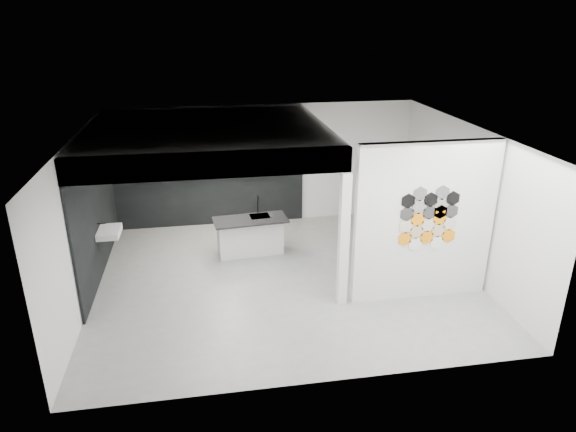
# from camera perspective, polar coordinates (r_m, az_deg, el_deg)

# --- Properties ---
(floor) EXTENTS (7.00, 6.00, 0.01)m
(floor) POSITION_cam_1_polar(r_m,az_deg,el_deg) (9.83, -0.28, -6.95)
(floor) COLOR gray
(partition_panel) EXTENTS (2.45, 0.15, 2.80)m
(partition_panel) POSITION_cam_1_polar(r_m,az_deg,el_deg) (8.97, 14.94, -0.69)
(partition_panel) COLOR silver
(partition_panel) RESTS_ON floor
(bay_clad_back) EXTENTS (4.40, 0.04, 2.35)m
(bay_clad_back) POSITION_cam_1_polar(r_m,az_deg,el_deg) (12.02, -8.76, 4.32)
(bay_clad_back) COLOR black
(bay_clad_back) RESTS_ON floor
(bay_clad_left) EXTENTS (0.04, 4.00, 2.35)m
(bay_clad_left) POSITION_cam_1_polar(r_m,az_deg,el_deg) (10.36, -20.55, 0.32)
(bay_clad_left) COLOR black
(bay_clad_left) RESTS_ON floor
(bulkhead) EXTENTS (4.40, 4.00, 0.40)m
(bulkhead) POSITION_cam_1_polar(r_m,az_deg,el_deg) (9.76, -8.93, 8.66)
(bulkhead) COLOR silver
(bulkhead) RESTS_ON corner_column
(corner_column) EXTENTS (0.16, 0.16, 2.35)m
(corner_column) POSITION_cam_1_polar(r_m,az_deg,el_deg) (8.59, 6.20, -2.70)
(corner_column) COLOR silver
(corner_column) RESTS_ON floor
(fascia_beam) EXTENTS (4.40, 0.16, 0.40)m
(fascia_beam) POSITION_cam_1_polar(r_m,az_deg,el_deg) (7.90, -8.61, 5.62)
(fascia_beam) COLOR silver
(fascia_beam) RESTS_ON corner_column
(wall_basin) EXTENTS (0.40, 0.60, 0.12)m
(wall_basin) POSITION_cam_1_polar(r_m,az_deg,el_deg) (10.25, -19.24, -1.69)
(wall_basin) COLOR silver
(wall_basin) RESTS_ON bay_clad_left
(display_shelf) EXTENTS (3.00, 0.15, 0.04)m
(display_shelf) POSITION_cam_1_polar(r_m,az_deg,el_deg) (11.88, -8.30, 4.78)
(display_shelf) COLOR black
(display_shelf) RESTS_ON bay_clad_back
(kitchen_island) EXTENTS (1.55, 0.80, 1.21)m
(kitchen_island) POSITION_cam_1_polar(r_m,az_deg,el_deg) (10.68, -4.22, -2.12)
(kitchen_island) COLOR silver
(kitchen_island) RESTS_ON floor
(stockpot) EXTENTS (0.32, 0.32, 0.20)m
(stockpot) POSITION_cam_1_polar(r_m,az_deg,el_deg) (11.88, -13.33, 5.02)
(stockpot) COLOR black
(stockpot) RESTS_ON display_shelf
(kettle) EXTENTS (0.21, 0.21, 0.14)m
(kettle) POSITION_cam_1_polar(r_m,az_deg,el_deg) (11.93, -2.70, 5.50)
(kettle) COLOR black
(kettle) RESTS_ON display_shelf
(glass_bowl) EXTENTS (0.17, 0.17, 0.10)m
(glass_bowl) POSITION_cam_1_polar(r_m,az_deg,el_deg) (11.96, -1.82, 5.46)
(glass_bowl) COLOR gray
(glass_bowl) RESTS_ON display_shelf
(glass_vase) EXTENTS (0.09, 0.09, 0.12)m
(glass_vase) POSITION_cam_1_polar(r_m,az_deg,el_deg) (11.96, -1.82, 5.51)
(glass_vase) COLOR gray
(glass_vase) RESTS_ON display_shelf
(bottle_dark) EXTENTS (0.08, 0.08, 0.17)m
(bottle_dark) POSITION_cam_1_polar(r_m,az_deg,el_deg) (11.85, -9.50, 5.21)
(bottle_dark) COLOR black
(bottle_dark) RESTS_ON display_shelf
(utensil_cup) EXTENTS (0.09, 0.09, 0.11)m
(utensil_cup) POSITION_cam_1_polar(r_m,az_deg,el_deg) (11.87, -12.07, 4.90)
(utensil_cup) COLOR black
(utensil_cup) RESTS_ON display_shelf
(hex_tile_cluster) EXTENTS (1.04, 0.02, 1.16)m
(hex_tile_cluster) POSITION_cam_1_polar(r_m,az_deg,el_deg) (8.88, 15.42, -0.26)
(hex_tile_cluster) COLOR orange
(hex_tile_cluster) RESTS_ON partition_panel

